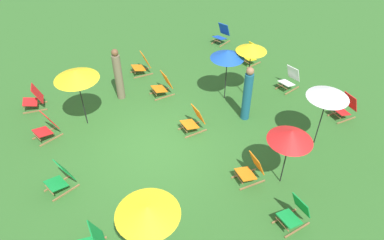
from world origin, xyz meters
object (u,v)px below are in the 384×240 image
at_px(person_0, 118,75).
at_px(deckchair_8, 252,55).
at_px(deckchair_7, 251,169).
at_px(umbrella_0, 147,211).
at_px(deckchair_1, 163,85).
at_px(deckchair_9, 194,120).
at_px(umbrella_3, 76,75).
at_px(umbrella_5, 329,93).
at_px(umbrella_2, 228,54).
at_px(umbrella_4, 252,48).
at_px(deckchair_3, 222,34).
at_px(deckchair_2, 142,65).
at_px(deckchair_10, 295,213).
at_px(person_1, 247,95).
at_px(umbrella_1, 291,136).
at_px(deckchair_4, 46,127).
at_px(deckchair_0, 34,99).
at_px(deckchair_13, 290,79).
at_px(deckchair_5, 61,178).
at_px(deckchair_11, 346,107).

bearing_deg(person_0, deckchair_8, 67.17).
bearing_deg(deckchair_7, umbrella_0, -70.86).
relative_size(deckchair_1, deckchair_9, 1.00).
bearing_deg(deckchair_1, umbrella_3, -84.53).
relative_size(deckchair_7, person_0, 0.45).
bearing_deg(deckchair_1, umbrella_0, -27.55).
height_order(deckchair_1, umbrella_5, umbrella_5).
bearing_deg(umbrella_2, deckchair_9, -65.91).
height_order(deckchair_8, umbrella_4, umbrella_4).
bearing_deg(deckchair_3, person_0, -92.20).
relative_size(deckchair_2, umbrella_0, 0.46).
xyz_separation_m(umbrella_4, person_0, (-2.28, -3.67, -0.95)).
bearing_deg(deckchair_8, deckchair_10, -38.37).
height_order(deckchair_3, deckchair_9, same).
distance_m(umbrella_2, person_1, 1.44).
height_order(deckchair_9, umbrella_1, umbrella_1).
bearing_deg(person_0, umbrella_0, -33.78).
xyz_separation_m(deckchair_8, umbrella_1, (5.11, -3.37, 1.23)).
distance_m(deckchair_8, umbrella_2, 3.00).
bearing_deg(deckchair_4, umbrella_1, 28.75).
relative_size(deckchair_1, deckchair_7, 1.00).
height_order(deckchair_0, umbrella_5, umbrella_5).
bearing_deg(deckchair_10, umbrella_5, 124.82).
bearing_deg(person_1, umbrella_0, -24.03).
relative_size(deckchair_0, umbrella_2, 0.47).
relative_size(deckchair_9, umbrella_0, 0.46).
relative_size(deckchair_8, umbrella_4, 0.42).
bearing_deg(deckchair_7, deckchair_13, 131.55).
distance_m(umbrella_0, umbrella_3, 5.17).
height_order(umbrella_2, umbrella_3, umbrella_3).
distance_m(umbrella_0, person_1, 5.49).
bearing_deg(umbrella_5, deckchair_4, -125.21).
xyz_separation_m(deckchair_3, umbrella_2, (3.41, -2.43, 1.33)).
relative_size(deckchair_5, umbrella_4, 0.43).
bearing_deg(deckchair_4, deckchair_7, 27.45).
distance_m(deckchair_3, person_1, 5.29).
distance_m(deckchair_3, umbrella_3, 7.31).
bearing_deg(deckchair_0, deckchair_11, 69.85).
distance_m(umbrella_5, person_0, 6.53).
xyz_separation_m(deckchair_1, umbrella_2, (1.37, 1.63, 1.33)).
bearing_deg(deckchair_1, person_0, -111.67).
distance_m(umbrella_5, person_1, 2.41).
relative_size(deckchair_0, deckchair_1, 1.03).
xyz_separation_m(deckchair_10, umbrella_3, (-6.15, -2.73, 1.41)).
xyz_separation_m(deckchair_4, umbrella_0, (5.19, 0.76, 1.31)).
bearing_deg(deckchair_2, deckchair_5, -39.60).
relative_size(deckchair_7, deckchair_13, 1.00).
bearing_deg(umbrella_4, deckchair_10, -27.89).
xyz_separation_m(deckchair_0, deckchair_7, (6.27, 3.89, 0.00)).
distance_m(deckchair_7, person_1, 2.64).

